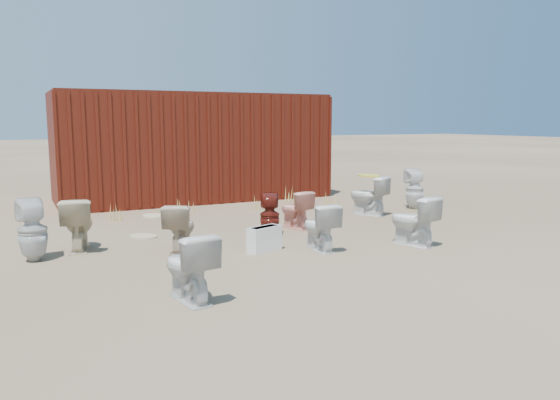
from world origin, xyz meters
name	(u,v)px	position (x,y,z in m)	size (l,w,h in m)	color
ground	(298,241)	(0.00, 0.00, 0.00)	(100.00, 100.00, 0.00)	brown
shipping_container	(192,147)	(0.00, 5.20, 1.20)	(6.00, 2.40, 2.40)	#46170B
toilet_front_a	(189,267)	(-2.27, -1.93, 0.36)	(0.40, 0.70, 0.71)	silver
toilet_front_pink	(295,209)	(0.44, 0.91, 0.32)	(0.36, 0.63, 0.64)	#F49F8D
toilet_front_c	(320,227)	(0.01, -0.63, 0.33)	(0.37, 0.66, 0.67)	white
toilet_front_maroon	(270,215)	(-0.22, 0.52, 0.34)	(0.30, 0.31, 0.67)	#5D1710
toilet_front_e	(413,221)	(1.37, -0.97, 0.36)	(0.41, 0.71, 0.73)	white
toilet_back_a	(33,230)	(-3.60, 0.49, 0.40)	(0.36, 0.37, 0.81)	silver
toilet_back_beige_left	(78,224)	(-3.01, 0.87, 0.37)	(0.42, 0.73, 0.74)	beige
toilet_back_beige_right	(180,227)	(-1.75, 0.17, 0.34)	(0.38, 0.66, 0.68)	tan
toilet_back_yellowlid	(368,196)	(2.30, 1.44, 0.38)	(0.42, 0.74, 0.75)	white
toilet_back_e	(415,189)	(3.60, 1.64, 0.41)	(0.37, 0.38, 0.82)	white
yellow_lid	(369,176)	(2.30, 1.44, 0.76)	(0.38, 0.48, 0.03)	yellow
loose_tank	(264,239)	(-0.72, -0.35, 0.17)	(0.50, 0.20, 0.35)	white
loose_lid_near	(153,216)	(-1.44, 3.12, 0.01)	(0.38, 0.49, 0.02)	beige
loose_lid_far	(143,236)	(-2.02, 1.33, 0.01)	(0.36, 0.47, 0.02)	#C2B68D
weed_clump_a	(114,213)	(-2.16, 3.03, 0.14)	(0.36, 0.36, 0.28)	tan
weed_clump_b	(262,204)	(0.75, 2.92, 0.13)	(0.32, 0.32, 0.25)	tan
weed_clump_c	(331,200)	(2.17, 2.59, 0.14)	(0.36, 0.36, 0.28)	tan
weed_clump_d	(186,205)	(-0.68, 3.50, 0.11)	(0.30, 0.30, 0.22)	tan
weed_clump_e	(294,195)	(1.79, 3.50, 0.17)	(0.34, 0.34, 0.34)	tan
weed_clump_f	(411,213)	(2.66, 0.60, 0.14)	(0.28, 0.28, 0.27)	tan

